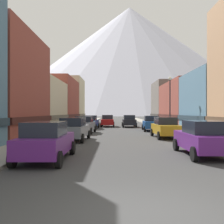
# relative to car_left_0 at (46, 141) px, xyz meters

# --- Properties ---
(ground_plane) EXTENTS (400.00, 400.00, 0.00)m
(ground_plane) POSITION_rel_car_left_0_xyz_m (3.80, -6.12, -0.90)
(ground_plane) COLOR #3A3A3A
(sidewalk_left) EXTENTS (2.50, 100.00, 0.15)m
(sidewalk_left) POSITION_rel_car_left_0_xyz_m (-2.45, 28.88, -0.82)
(sidewalk_left) COLOR gray
(sidewalk_left) RESTS_ON ground
(sidewalk_right) EXTENTS (2.50, 100.00, 0.15)m
(sidewalk_right) POSITION_rel_car_left_0_xyz_m (10.05, 28.88, -0.82)
(sidewalk_right) COLOR gray
(sidewalk_right) RESTS_ON ground
(storefront_left_2) EXTENTS (10.18, 10.28, 6.31)m
(storefront_left_2) POSITION_rel_car_left_0_xyz_m (-8.64, 20.69, 2.14)
(storefront_left_2) COLOR beige
(storefront_left_2) RESTS_ON ground
(storefront_left_3) EXTENTS (7.15, 12.30, 7.97)m
(storefront_left_3) POSITION_rel_car_left_0_xyz_m (-7.12, 32.24, 2.94)
(storefront_left_3) COLOR brown
(storefront_left_3) RESTS_ON ground
(storefront_left_4) EXTENTS (9.96, 9.67, 9.56)m
(storefront_left_4) POSITION_rel_car_left_0_xyz_m (-8.53, 43.58, 3.72)
(storefront_left_4) COLOR beige
(storefront_left_4) RESTS_ON ground
(storefront_right_3) EXTENTS (7.82, 13.79, 6.82)m
(storefront_right_3) POSITION_rel_car_left_0_xyz_m (15.06, 27.28, 2.38)
(storefront_right_3) COLOR brown
(storefront_right_3) RESTS_ON ground
(storefront_right_4) EXTENTS (7.38, 9.40, 8.24)m
(storefront_right_4) POSITION_rel_car_left_0_xyz_m (14.84, 39.02, 3.07)
(storefront_right_4) COLOR #66605B
(storefront_right_4) RESTS_ON ground
(car_left_0) EXTENTS (2.08, 4.41, 1.78)m
(car_left_0) POSITION_rel_car_left_0_xyz_m (0.00, 0.00, 0.00)
(car_left_0) COLOR #591E72
(car_left_0) RESTS_ON ground
(car_left_1) EXTENTS (2.25, 4.48, 1.78)m
(car_left_1) POSITION_rel_car_left_0_xyz_m (-0.00, 8.05, 0.00)
(car_left_1) COLOR slate
(car_left_1) RESTS_ON ground
(car_left_2) EXTENTS (2.26, 4.49, 1.78)m
(car_left_2) POSITION_rel_car_left_0_xyz_m (0.00, 15.20, 0.00)
(car_left_2) COLOR slate
(car_left_2) RESTS_ON ground
(car_left_3) EXTENTS (2.25, 4.48, 1.78)m
(car_left_3) POSITION_rel_car_left_0_xyz_m (-0.00, 22.01, 0.00)
(car_left_3) COLOR #19478C
(car_left_3) RESTS_ON ground
(car_right_0) EXTENTS (2.06, 4.40, 1.78)m
(car_right_0) POSITION_rel_car_left_0_xyz_m (7.60, 1.31, 0.00)
(car_right_0) COLOR #591E72
(car_right_0) RESTS_ON ground
(car_right_1) EXTENTS (2.13, 4.43, 1.78)m
(car_right_1) POSITION_rel_car_left_0_xyz_m (7.60, 10.30, 0.00)
(car_right_1) COLOR #B28419
(car_right_1) RESTS_ON ground
(car_right_2) EXTENTS (2.25, 4.48, 1.78)m
(car_right_2) POSITION_rel_car_left_0_xyz_m (7.60, 18.54, 0.00)
(car_right_2) COLOR #19478C
(car_right_2) RESTS_ON ground
(car_driving_0) EXTENTS (2.06, 4.40, 1.78)m
(car_driving_0) POSITION_rel_car_left_0_xyz_m (2.20, 26.98, 0.00)
(car_driving_0) COLOR #9E1111
(car_driving_0) RESTS_ON ground
(car_driving_1) EXTENTS (2.06, 4.40, 1.78)m
(car_driving_1) POSITION_rel_car_left_0_xyz_m (5.40, 25.97, 0.00)
(car_driving_1) COLOR black
(car_driving_1) RESTS_ON ground
(potted_plant_1) EXTENTS (0.44, 0.44, 0.84)m
(potted_plant_1) POSITION_rel_car_left_0_xyz_m (-3.20, 11.79, -0.31)
(potted_plant_1) COLOR brown
(potted_plant_1) RESTS_ON sidewalk_left
(streetlamp_right) EXTENTS (0.36, 0.36, 5.86)m
(streetlamp_right) POSITION_rel_car_left_0_xyz_m (9.15, 15.60, 3.09)
(streetlamp_right) COLOR black
(streetlamp_right) RESTS_ON sidewalk_right
(mountain_backdrop) EXTENTS (273.47, 273.47, 112.10)m
(mountain_backdrop) POSITION_rel_car_left_0_xyz_m (20.13, 253.88, 55.15)
(mountain_backdrop) COLOR silver
(mountain_backdrop) RESTS_ON ground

